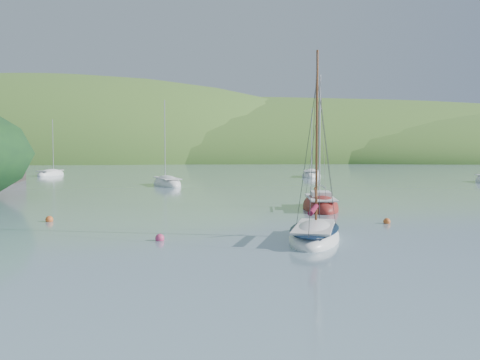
{
  "coord_description": "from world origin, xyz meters",
  "views": [
    {
      "loc": [
        0.09,
        -22.91,
        4.58
      ],
      "look_at": [
        1.19,
        8.0,
        2.65
      ],
      "focal_mm": 40.0,
      "sensor_mm": 36.0,
      "label": 1
    }
  ],
  "objects_px": {
    "sloop_red": "(320,206)",
    "distant_sloop_a": "(167,184)",
    "daysailer_white": "(315,236)",
    "distant_sloop_b": "(311,176)",
    "distant_sloop_c": "(51,175)"
  },
  "relations": [
    {
      "from": "distant_sloop_a",
      "to": "distant_sloop_b",
      "type": "bearing_deg",
      "value": 21.68
    },
    {
      "from": "distant_sloop_a",
      "to": "distant_sloop_c",
      "type": "xyz_separation_m",
      "value": [
        -20.67,
        22.47,
        -0.02
      ]
    },
    {
      "from": "daysailer_white",
      "to": "distant_sloop_b",
      "type": "bearing_deg",
      "value": 95.33
    },
    {
      "from": "sloop_red",
      "to": "daysailer_white",
      "type": "bearing_deg",
      "value": -97.4
    },
    {
      "from": "sloop_red",
      "to": "distant_sloop_a",
      "type": "height_order",
      "value": "distant_sloop_a"
    },
    {
      "from": "sloop_red",
      "to": "distant_sloop_a",
      "type": "distance_m",
      "value": 27.95
    },
    {
      "from": "distant_sloop_c",
      "to": "distant_sloop_b",
      "type": "bearing_deg",
      "value": 6.0
    },
    {
      "from": "distant_sloop_a",
      "to": "distant_sloop_b",
      "type": "height_order",
      "value": "distant_sloop_b"
    },
    {
      "from": "distant_sloop_c",
      "to": "sloop_red",
      "type": "bearing_deg",
      "value": -40.92
    },
    {
      "from": "distant_sloop_a",
      "to": "distant_sloop_c",
      "type": "distance_m",
      "value": 30.53
    },
    {
      "from": "daysailer_white",
      "to": "distant_sloop_a",
      "type": "height_order",
      "value": "distant_sloop_a"
    },
    {
      "from": "sloop_red",
      "to": "distant_sloop_c",
      "type": "distance_m",
      "value": 58.1
    },
    {
      "from": "sloop_red",
      "to": "distant_sloop_b",
      "type": "height_order",
      "value": "distant_sloop_b"
    },
    {
      "from": "sloop_red",
      "to": "distant_sloop_b",
      "type": "relative_size",
      "value": 0.95
    },
    {
      "from": "distant_sloop_b",
      "to": "distant_sloop_c",
      "type": "xyz_separation_m",
      "value": [
        -40.84,
        4.85,
        -0.02
      ]
    }
  ]
}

